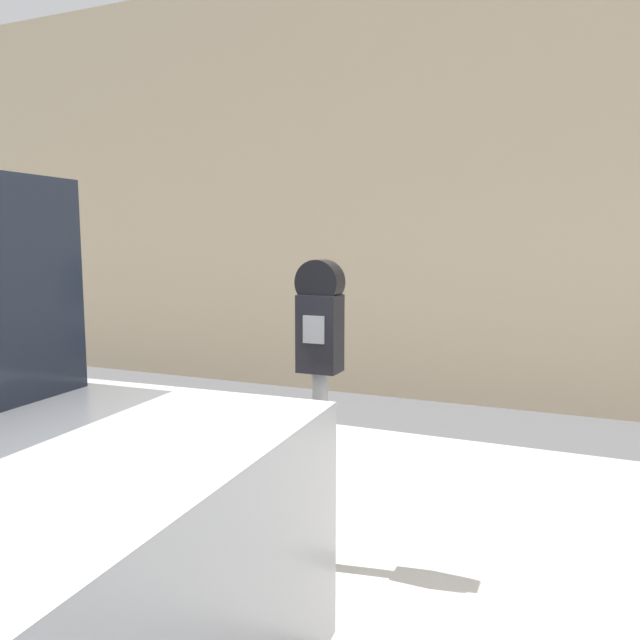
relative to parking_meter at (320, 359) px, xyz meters
The scene contains 3 objects.
sidewalk 1.51m from the parking_meter, 56.51° to the left, with size 24.00×2.80×0.10m.
building_facade 4.14m from the parking_meter, 81.68° to the left, with size 24.00×0.30×4.62m.
parking_meter is the anchor object (origin of this frame).
Camera 1 is at (0.57, -1.34, 1.69)m, focal length 35.00 mm.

